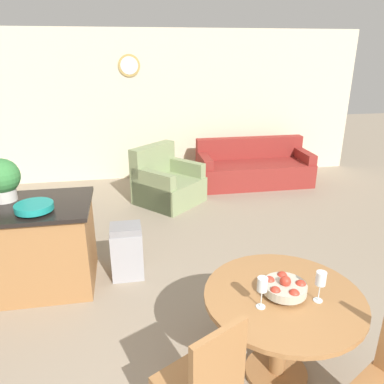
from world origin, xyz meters
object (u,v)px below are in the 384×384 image
at_px(wine_glass_right, 321,280).
at_px(fruit_bowl, 285,287).
at_px(dining_table, 282,314).
at_px(couch, 253,169).
at_px(trash_bin, 127,251).
at_px(teal_bowl, 34,207).
at_px(potted_plant, 2,179).
at_px(dining_chair_near_left, 205,382).
at_px(wine_glass_left, 262,286).
at_px(armchair, 167,184).
at_px(kitchen_island, 28,246).

bearing_deg(wine_glass_right, fruit_bowl, 153.98).
xyz_separation_m(dining_table, couch, (1.25, 4.26, -0.29)).
bearing_deg(wine_glass_right, trash_bin, 128.02).
xyz_separation_m(teal_bowl, couch, (3.17, 2.90, -0.69)).
height_order(dining_table, trash_bin, dining_table).
xyz_separation_m(potted_plant, couch, (3.52, 2.54, -0.87)).
bearing_deg(couch, wine_glass_right, -103.20).
bearing_deg(dining_chair_near_left, wine_glass_left, 9.43).
bearing_deg(dining_chair_near_left, couch, 39.35).
bearing_deg(armchair, trash_bin, -150.35).
relative_size(dining_table, kitchen_island, 0.86).
bearing_deg(trash_bin, armchair, 72.19).
distance_m(dining_chair_near_left, wine_glass_left, 0.68).
xyz_separation_m(trash_bin, armchair, (0.67, 2.08, -0.00)).
bearing_deg(dining_table, kitchen_island, 143.13).
relative_size(wine_glass_left, kitchen_island, 0.17).
height_order(wine_glass_left, armchair, wine_glass_left).
distance_m(wine_glass_right, armchair, 3.84).
height_order(wine_glass_right, couch, wine_glass_right).
bearing_deg(dining_chair_near_left, dining_table, 5.74).
distance_m(wine_glass_left, wine_glass_right, 0.41).
xyz_separation_m(dining_table, dining_chair_near_left, (-0.66, -0.45, -0.03)).
bearing_deg(fruit_bowl, dining_table, 14.92).
bearing_deg(dining_chair_near_left, fruit_bowl, 5.78).
height_order(wine_glass_left, wine_glass_right, same).
bearing_deg(potted_plant, teal_bowl, -45.71).
distance_m(teal_bowl, armchair, 2.80).
bearing_deg(potted_plant, couch, 35.80).
height_order(dining_table, fruit_bowl, fruit_bowl).
bearing_deg(kitchen_island, couch, 38.96).
bearing_deg(wine_glass_right, couch, 76.45).
distance_m(dining_table, fruit_bowl, 0.23).
bearing_deg(teal_bowl, dining_chair_near_left, -55.34).
relative_size(teal_bowl, potted_plant, 0.81).
xyz_separation_m(dining_chair_near_left, couch, (1.92, 4.71, -0.25)).
xyz_separation_m(dining_chair_near_left, wine_glass_left, (0.45, 0.35, 0.37)).
height_order(fruit_bowl, trash_bin, fruit_bowl).
bearing_deg(teal_bowl, armchair, 56.93).
height_order(fruit_bowl, wine_glass_left, wine_glass_left).
bearing_deg(potted_plant, dining_chair_near_left, -53.55).
distance_m(dining_chair_near_left, kitchen_island, 2.46).
bearing_deg(wine_glass_left, wine_glass_right, -0.71).
height_order(couch, armchair, armchair).
bearing_deg(potted_plant, armchair, 46.26).
xyz_separation_m(wine_glass_left, potted_plant, (-2.06, 1.82, 0.25)).
xyz_separation_m(kitchen_island, couch, (3.34, 2.70, -0.18)).
relative_size(dining_chair_near_left, fruit_bowl, 3.21).
height_order(kitchen_island, potted_plant, potted_plant).
xyz_separation_m(dining_chair_near_left, potted_plant, (-1.60, 2.17, 0.62)).
bearing_deg(armchair, potted_plant, -176.29).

